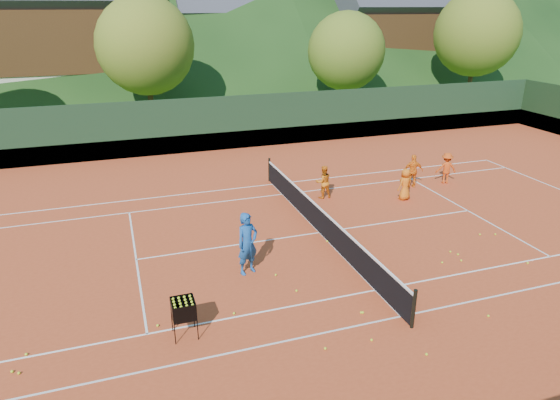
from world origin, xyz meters
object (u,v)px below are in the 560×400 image
object	(u,v)px
ball_hopper	(183,310)
coach	(247,244)
student_c	(405,184)
student_d	(446,168)
chalet_right	(390,32)
tennis_net	(320,220)
student_a	(323,182)
chalet_mid	(241,35)
student_b	(413,171)
chalet_left	(57,32)

from	to	relation	value
ball_hopper	coach	bearing A→B (deg)	47.62
student_c	student_d	distance (m)	3.17
coach	chalet_right	xyz separation A→B (m)	(23.20, 31.94, 4.26)
student_d	tennis_net	xyz separation A→B (m)	(-7.57, -3.14, -0.21)
student_a	chalet_mid	world-z (taller)	chalet_mid
ball_hopper	student_a	bearing A→B (deg)	47.59
coach	ball_hopper	bearing A→B (deg)	-154.25
student_b	student_a	bearing A→B (deg)	15.34
coach	ball_hopper	distance (m)	3.43
chalet_right	chalet_left	bearing A→B (deg)	-180.00
student_c	tennis_net	bearing A→B (deg)	6.07
chalet_left	chalet_mid	bearing A→B (deg)	14.04
tennis_net	ball_hopper	world-z (taller)	tennis_net
student_b	chalet_mid	bearing A→B (deg)	-74.27
student_a	tennis_net	xyz separation A→B (m)	(-1.50, -3.20, -0.21)
student_a	student_c	size ratio (longest dim) A/B	1.04
chalet_right	coach	bearing A→B (deg)	-125.99
student_b	student_c	world-z (taller)	student_b
chalet_left	chalet_right	xyz separation A→B (m)	(30.00, 0.00, -0.39)
student_c	student_d	bearing A→B (deg)	-173.26
chalet_left	chalet_mid	world-z (taller)	chalet_left
student_c	chalet_left	world-z (taller)	chalet_left
tennis_net	chalet_left	size ratio (longest dim) A/B	0.87
student_b	tennis_net	size ratio (longest dim) A/B	0.12
tennis_net	chalet_right	size ratio (longest dim) A/B	1.01
ball_hopper	chalet_mid	size ratio (longest dim) A/B	0.08
student_b	chalet_left	xyz separation A→B (m)	(-15.82, 26.86, 4.88)
student_d	tennis_net	size ratio (longest dim) A/B	0.12
student_d	chalet_left	xyz separation A→B (m)	(-17.57, 26.86, 4.91)
student_b	ball_hopper	world-z (taller)	student_b
student_c	chalet_left	bearing A→B (deg)	-78.66
student_b	student_d	xyz separation A→B (m)	(1.75, -0.01, -0.04)
tennis_net	chalet_mid	bearing A→B (deg)	79.99
student_d	ball_hopper	xyz separation A→B (m)	(-13.07, -7.60, 0.03)
chalet_mid	chalet_right	size ratio (longest dim) A/B	1.06
chalet_left	student_d	bearing A→B (deg)	-56.82
chalet_mid	chalet_left	bearing A→B (deg)	-165.96
coach	chalet_right	world-z (taller)	chalet_right
student_c	ball_hopper	bearing A→B (deg)	15.92
tennis_net	chalet_right	xyz separation A→B (m)	(20.00, 30.00, 4.74)
student_d	student_c	bearing A→B (deg)	41.01
coach	student_d	bearing A→B (deg)	3.37
student_b	chalet_mid	size ratio (longest dim) A/B	0.12
student_a	tennis_net	world-z (taller)	student_a
student_a	chalet_mid	bearing A→B (deg)	-97.52
ball_hopper	tennis_net	bearing A→B (deg)	39.06
chalet_left	chalet_mid	size ratio (longest dim) A/B	1.09
chalet_mid	coach	bearing A→B (deg)	-104.35
student_a	student_d	distance (m)	6.07
ball_hopper	chalet_left	bearing A→B (deg)	97.44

